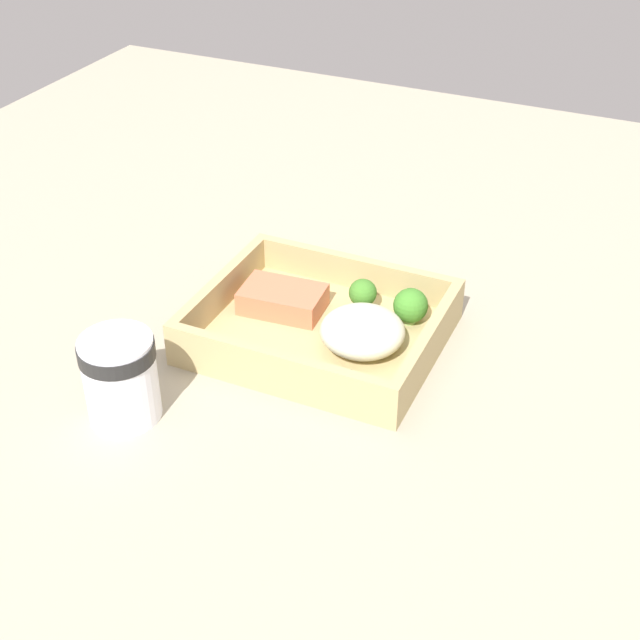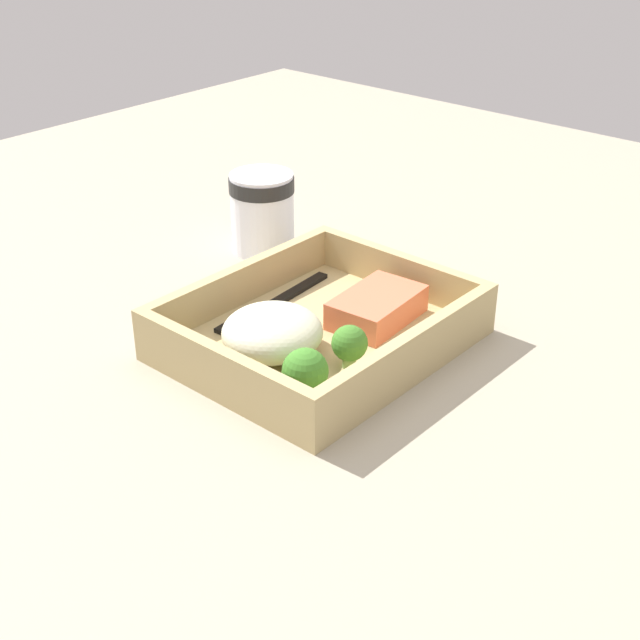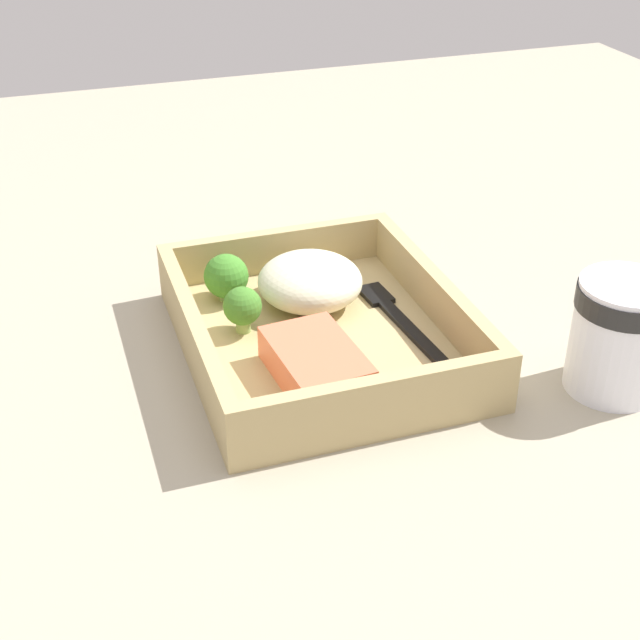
# 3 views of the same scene
# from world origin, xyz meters

# --- Properties ---
(ground_plane) EXTENTS (1.60, 1.60, 0.02)m
(ground_plane) POSITION_xyz_m (0.00, 0.00, -0.01)
(ground_plane) COLOR #A19882
(takeout_tray) EXTENTS (0.26, 0.22, 0.01)m
(takeout_tray) POSITION_xyz_m (0.00, 0.00, 0.01)
(takeout_tray) COLOR tan
(takeout_tray) RESTS_ON ground_plane
(tray_rim) EXTENTS (0.26, 0.22, 0.04)m
(tray_rim) POSITION_xyz_m (0.00, 0.00, 0.03)
(tray_rim) COLOR tan
(tray_rim) RESTS_ON takeout_tray
(salmon_fillet) EXTENTS (0.10, 0.07, 0.03)m
(salmon_fillet) POSITION_xyz_m (-0.06, 0.02, 0.03)
(salmon_fillet) COLOR #E36F4D
(salmon_fillet) RESTS_ON takeout_tray
(mashed_potatoes) EXTENTS (0.09, 0.09, 0.04)m
(mashed_potatoes) POSITION_xyz_m (0.05, -0.01, 0.03)
(mashed_potatoes) COLOR beige
(mashed_potatoes) RESTS_ON takeout_tray
(broccoli_floret_1) EXTENTS (0.03, 0.03, 0.04)m
(broccoli_floret_1) POSITION_xyz_m (0.03, 0.06, 0.03)
(broccoli_floret_1) COLOR #87A659
(broccoli_floret_1) RESTS_ON takeout_tray
(broccoli_floret_2) EXTENTS (0.04, 0.04, 0.04)m
(broccoli_floret_2) POSITION_xyz_m (0.08, 0.06, 0.03)
(broccoli_floret_2) COLOR #7E9E57
(broccoli_floret_2) RESTS_ON takeout_tray
(fork) EXTENTS (0.16, 0.03, 0.00)m
(fork) POSITION_xyz_m (-0.01, -0.07, 0.01)
(fork) COLOR black
(fork) RESTS_ON takeout_tray
(paper_cup) EXTENTS (0.07, 0.07, 0.09)m
(paper_cup) POSITION_xyz_m (-0.12, -0.20, 0.05)
(paper_cup) COLOR white
(paper_cup) RESTS_ON ground_plane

